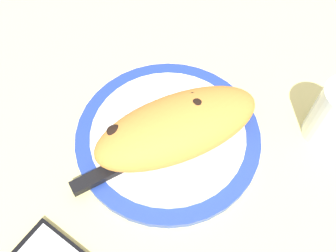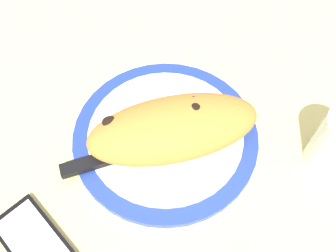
# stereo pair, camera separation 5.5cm
# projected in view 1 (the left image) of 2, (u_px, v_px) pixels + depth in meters

# --- Properties ---
(ground_plane) EXTENTS (1.50, 1.50, 0.03)m
(ground_plane) POSITION_uv_depth(u_px,v_px,m) (168.00, 142.00, 0.59)
(ground_plane) COLOR #E5D684
(plate) EXTENTS (0.29, 0.29, 0.02)m
(plate) POSITION_uv_depth(u_px,v_px,m) (168.00, 135.00, 0.58)
(plate) COLOR #233D99
(plate) RESTS_ON ground_plane
(calzone) EXTENTS (0.27, 0.16, 0.07)m
(calzone) POSITION_uv_depth(u_px,v_px,m) (178.00, 127.00, 0.53)
(calzone) COLOR orange
(calzone) RESTS_ON plate
(fork) EXTENTS (0.15, 0.02, 0.00)m
(fork) POSITION_uv_depth(u_px,v_px,m) (138.00, 107.00, 0.59)
(fork) COLOR silver
(fork) RESTS_ON plate
(knife) EXTENTS (0.22, 0.09, 0.01)m
(knife) POSITION_uv_depth(u_px,v_px,m) (122.00, 165.00, 0.53)
(knife) COLOR silver
(knife) RESTS_ON plate
(water_glass) EXTENTS (0.07, 0.07, 0.10)m
(water_glass) POSITION_uv_depth(u_px,v_px,m) (334.00, 117.00, 0.55)
(water_glass) COLOR silver
(water_glass) RESTS_ON ground_plane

